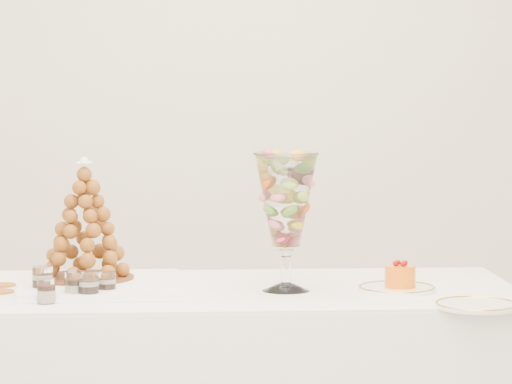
{
  "coord_description": "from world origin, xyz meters",
  "views": [
    {
      "loc": [
        -0.0,
        -3.28,
        1.25
      ],
      "look_at": [
        0.11,
        0.22,
        0.94
      ],
      "focal_mm": 85.0,
      "sensor_mm": 36.0,
      "label": 1
    }
  ],
  "objects": [
    {
      "name": "macaron_vase",
      "position": [
        0.19,
        0.08,
        0.93
      ],
      "size": [
        0.18,
        0.18,
        0.39
      ],
      "color": "white",
      "rests_on": "buffet_table"
    },
    {
      "name": "lace_tray",
      "position": [
        -0.42,
        0.13,
        0.69
      ],
      "size": [
        0.62,
        0.47,
        0.02
      ],
      "primitive_type": "cube",
      "rotation": [
        0.0,
        0.0,
        0.04
      ],
      "color": "white",
      "rests_on": "buffet_table"
    },
    {
      "name": "ramekin_back",
      "position": [
        -0.6,
        0.02,
        0.69
      ],
      "size": [
        0.09,
        0.09,
        0.03
      ],
      "primitive_type": "cylinder",
      "color": "white",
      "rests_on": "buffet_table"
    },
    {
      "name": "spare_plate",
      "position": [
        0.67,
        -0.19,
        0.68
      ],
      "size": [
        0.22,
        0.22,
        0.01
      ],
      "primitive_type": "cylinder",
      "color": "white",
      "rests_on": "buffet_table"
    },
    {
      "name": "verrine_a",
      "position": [
        -0.49,
        0.04,
        0.72
      ],
      "size": [
        0.07,
        0.07,
        0.08
      ],
      "primitive_type": "cylinder",
      "rotation": [
        0.0,
        0.0,
        0.35
      ],
      "color": "white",
      "rests_on": "buffet_table"
    },
    {
      "name": "verrine_d",
      "position": [
        -0.46,
        -0.1,
        0.71
      ],
      "size": [
        0.06,
        0.06,
        0.07
      ],
      "primitive_type": "cylinder",
      "rotation": [
        0.0,
        0.0,
        0.32
      ],
      "color": "white",
      "rests_on": "buffet_table"
    },
    {
      "name": "verrine_c",
      "position": [
        -0.31,
        0.01,
        0.71
      ],
      "size": [
        0.06,
        0.06,
        0.07
      ],
      "primitive_type": "cylinder",
      "rotation": [
        0.0,
        0.0,
        -0.33
      ],
      "color": "white",
      "rests_on": "buffet_table"
    },
    {
      "name": "cake_plate",
      "position": [
        0.5,
        0.07,
        0.68
      ],
      "size": [
        0.22,
        0.22,
        0.01
      ],
      "primitive_type": "cylinder",
      "color": "white",
      "rests_on": "buffet_table"
    },
    {
      "name": "verrine_e",
      "position": [
        -0.35,
        -0.06,
        0.71
      ],
      "size": [
        0.06,
        0.06,
        0.07
      ],
      "primitive_type": "cylinder",
      "rotation": [
        0.0,
        0.0,
        -0.11
      ],
      "color": "white",
      "rests_on": "buffet_table"
    },
    {
      "name": "croquembouche",
      "position": [
        -0.39,
        0.19,
        0.87
      ],
      "size": [
        0.28,
        0.28,
        0.35
      ],
      "rotation": [
        0.0,
        0.0,
        0.02
      ],
      "color": "brown",
      "rests_on": "lace_tray"
    },
    {
      "name": "mousse_cake",
      "position": [
        0.51,
        0.07,
        0.72
      ],
      "size": [
        0.09,
        0.09,
        0.08
      ],
      "color": "orange",
      "rests_on": "cake_plate"
    },
    {
      "name": "verrine_b",
      "position": [
        -0.39,
        -0.04,
        0.72
      ],
      "size": [
        0.06,
        0.06,
        0.08
      ],
      "primitive_type": "cylinder",
      "rotation": [
        0.0,
        0.0,
        -0.14
      ],
      "color": "white",
      "rests_on": "buffet_table"
    }
  ]
}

